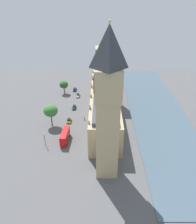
{
  "coord_description": "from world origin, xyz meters",
  "views": [
    {
      "loc": [
        0.33,
        109.98,
        57.94
      ],
      "look_at": [
        1.0,
        16.4,
        7.99
      ],
      "focal_mm": 36.86,
      "sensor_mm": 36.0,
      "label": 1
    }
  ],
  "objects_px": {
    "parliament_building": "(104,95)",
    "car_blue_far_end": "(75,89)",
    "clock_tower": "(108,106)",
    "plane_tree_by_river_gate": "(64,85)",
    "car_dark_green_trailing": "(74,107)",
    "car_yellow_cab_under_trees": "(69,120)",
    "double_decker_bus_kerbside": "(65,136)",
    "street_lamp_midblock": "(44,137)",
    "pedestrian_opposite_hall": "(84,118)",
    "car_silver_near_tower": "(78,95)",
    "plane_tree_leading": "(51,111)",
    "street_lamp_corner": "(65,86)"
  },
  "relations": [
    {
      "from": "parliament_building",
      "to": "car_blue_far_end",
      "type": "xyz_separation_m",
      "value": [
        18.3,
        -25.88,
        -7.54
      ]
    },
    {
      "from": "clock_tower",
      "to": "plane_tree_by_river_gate",
      "type": "bearing_deg",
      "value": -70.64
    },
    {
      "from": "car_dark_green_trailing",
      "to": "car_yellow_cab_under_trees",
      "type": "bearing_deg",
      "value": 87.42
    },
    {
      "from": "double_decker_bus_kerbside",
      "to": "street_lamp_midblock",
      "type": "relative_size",
      "value": 1.75
    },
    {
      "from": "street_lamp_midblock",
      "to": "double_decker_bus_kerbside",
      "type": "bearing_deg",
      "value": -157.89
    },
    {
      "from": "double_decker_bus_kerbside",
      "to": "car_blue_far_end",
      "type": "bearing_deg",
      "value": -85.49
    },
    {
      "from": "double_decker_bus_kerbside",
      "to": "plane_tree_by_river_gate",
      "type": "relative_size",
      "value": 1.32
    },
    {
      "from": "clock_tower",
      "to": "pedestrian_opposite_hall",
      "type": "distance_m",
      "value": 46.21
    },
    {
      "from": "car_silver_near_tower",
      "to": "car_dark_green_trailing",
      "type": "height_order",
      "value": "same"
    },
    {
      "from": "parliament_building",
      "to": "clock_tower",
      "type": "height_order",
      "value": "clock_tower"
    },
    {
      "from": "plane_tree_leading",
      "to": "parliament_building",
      "type": "bearing_deg",
      "value": -145.79
    },
    {
      "from": "clock_tower",
      "to": "car_blue_far_end",
      "type": "height_order",
      "value": "clock_tower"
    },
    {
      "from": "car_dark_green_trailing",
      "to": "car_blue_far_end",
      "type": "bearing_deg",
      "value": -83.42
    },
    {
      "from": "car_blue_far_end",
      "to": "street_lamp_midblock",
      "type": "height_order",
      "value": "street_lamp_midblock"
    },
    {
      "from": "car_dark_green_trailing",
      "to": "pedestrian_opposite_hall",
      "type": "bearing_deg",
      "value": 118.74
    },
    {
      "from": "car_blue_far_end",
      "to": "street_lamp_corner",
      "type": "xyz_separation_m",
      "value": [
        5.86,
        2.54,
        3.19
      ]
    },
    {
      "from": "double_decker_bus_kerbside",
      "to": "parliament_building",
      "type": "bearing_deg",
      "value": -116.23
    },
    {
      "from": "car_blue_far_end",
      "to": "car_silver_near_tower",
      "type": "height_order",
      "value": "same"
    },
    {
      "from": "street_lamp_corner",
      "to": "parliament_building",
      "type": "bearing_deg",
      "value": 135.99
    },
    {
      "from": "car_blue_far_end",
      "to": "plane_tree_by_river_gate",
      "type": "height_order",
      "value": "plane_tree_by_river_gate"
    },
    {
      "from": "car_blue_far_end",
      "to": "pedestrian_opposite_hall",
      "type": "relative_size",
      "value": 2.72
    },
    {
      "from": "plane_tree_by_river_gate",
      "to": "street_lamp_corner",
      "type": "height_order",
      "value": "plane_tree_by_river_gate"
    },
    {
      "from": "parliament_building",
      "to": "car_dark_green_trailing",
      "type": "xyz_separation_m",
      "value": [
        16.19,
        -0.47,
        -7.55
      ]
    },
    {
      "from": "plane_tree_by_river_gate",
      "to": "car_blue_far_end",
      "type": "bearing_deg",
      "value": -144.5
    },
    {
      "from": "parliament_building",
      "to": "street_lamp_corner",
      "type": "distance_m",
      "value": 33.88
    },
    {
      "from": "clock_tower",
      "to": "pedestrian_opposite_hall",
      "type": "relative_size",
      "value": 30.33
    },
    {
      "from": "car_silver_near_tower",
      "to": "double_decker_bus_kerbside",
      "type": "relative_size",
      "value": 0.45
    },
    {
      "from": "parliament_building",
      "to": "pedestrian_opposite_hall",
      "type": "relative_size",
      "value": 47.33
    },
    {
      "from": "double_decker_bus_kerbside",
      "to": "pedestrian_opposite_hall",
      "type": "distance_m",
      "value": 19.78
    },
    {
      "from": "clock_tower",
      "to": "double_decker_bus_kerbside",
      "type": "relative_size",
      "value": 4.82
    },
    {
      "from": "parliament_building",
      "to": "plane_tree_by_river_gate",
      "type": "bearing_deg",
      "value": -41.18
    },
    {
      "from": "street_lamp_corner",
      "to": "car_yellow_cab_under_trees",
      "type": "bearing_deg",
      "value": 100.36
    },
    {
      "from": "pedestrian_opposite_hall",
      "to": "plane_tree_by_river_gate",
      "type": "distance_m",
      "value": 36.71
    },
    {
      "from": "double_decker_bus_kerbside",
      "to": "plane_tree_leading",
      "type": "xyz_separation_m",
      "value": [
        8.09,
        -13.08,
        5.22
      ]
    },
    {
      "from": "car_yellow_cab_under_trees",
      "to": "plane_tree_by_river_gate",
      "type": "bearing_deg",
      "value": 104.63
    },
    {
      "from": "double_decker_bus_kerbside",
      "to": "street_lamp_corner",
      "type": "height_order",
      "value": "street_lamp_corner"
    },
    {
      "from": "clock_tower",
      "to": "street_lamp_corner",
      "type": "distance_m",
      "value": 79.47
    },
    {
      "from": "double_decker_bus_kerbside",
      "to": "plane_tree_leading",
      "type": "bearing_deg",
      "value": -55.0
    },
    {
      "from": "plane_tree_by_river_gate",
      "to": "street_lamp_midblock",
      "type": "bearing_deg",
      "value": 89.5
    },
    {
      "from": "car_dark_green_trailing",
      "to": "pedestrian_opposite_hall",
      "type": "height_order",
      "value": "car_dark_green_trailing"
    },
    {
      "from": "parliament_building",
      "to": "street_lamp_corner",
      "type": "relative_size",
      "value": 13.85
    },
    {
      "from": "car_silver_near_tower",
      "to": "car_dark_green_trailing",
      "type": "distance_m",
      "value": 16.14
    },
    {
      "from": "car_blue_far_end",
      "to": "car_silver_near_tower",
      "type": "xyz_separation_m",
      "value": [
        -2.79,
        9.29,
        0.0
      ]
    },
    {
      "from": "car_silver_near_tower",
      "to": "double_decker_bus_kerbside",
      "type": "height_order",
      "value": "double_decker_bus_kerbside"
    },
    {
      "from": "car_dark_green_trailing",
      "to": "plane_tree_leading",
      "type": "xyz_separation_m",
      "value": [
        8.99,
        17.59,
        6.97
      ]
    },
    {
      "from": "street_lamp_corner",
      "to": "pedestrian_opposite_hall",
      "type": "bearing_deg",
      "value": 112.02
    },
    {
      "from": "car_yellow_cab_under_trees",
      "to": "street_lamp_midblock",
      "type": "relative_size",
      "value": 0.68
    },
    {
      "from": "car_dark_green_trailing",
      "to": "double_decker_bus_kerbside",
      "type": "height_order",
      "value": "double_decker_bus_kerbside"
    },
    {
      "from": "car_silver_near_tower",
      "to": "plane_tree_leading",
      "type": "relative_size",
      "value": 0.44
    },
    {
      "from": "clock_tower",
      "to": "car_yellow_cab_under_trees",
      "type": "xyz_separation_m",
      "value": [
        17.53,
        -34.79,
        -25.57
      ]
    }
  ]
}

